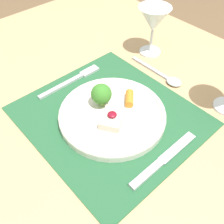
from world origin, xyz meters
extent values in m
cube|color=tan|center=(0.00, 0.00, 0.74)|extent=(1.30, 1.05, 0.03)
cylinder|color=tan|center=(-0.58, 0.45, 0.36)|extent=(0.06, 0.06, 0.73)
cube|color=#235633|center=(0.00, 0.00, 0.76)|extent=(0.41, 0.37, 0.00)
cylinder|color=silver|center=(0.01, 0.00, 0.77)|extent=(0.26, 0.26, 0.02)
torus|color=silver|center=(0.01, 0.00, 0.78)|extent=(0.26, 0.26, 0.01)
cube|color=beige|center=(0.03, -0.02, 0.79)|extent=(0.07, 0.08, 0.02)
ellipsoid|color=maroon|center=(0.03, -0.02, 0.80)|extent=(0.02, 0.02, 0.01)
cylinder|color=#84B256|center=(-0.03, 0.00, 0.78)|extent=(0.01, 0.01, 0.02)
sphere|color=#387A28|center=(-0.03, 0.00, 0.81)|extent=(0.05, 0.05, 0.05)
cylinder|color=orange|center=(0.01, 0.06, 0.79)|extent=(0.05, 0.05, 0.02)
cube|color=#B2B2B7|center=(-0.17, -0.03, 0.76)|extent=(0.01, 0.14, 0.01)
cube|color=#B2B2B7|center=(-0.17, 0.07, 0.76)|extent=(0.02, 0.06, 0.01)
cube|color=#B2B2B7|center=(0.17, -0.05, 0.76)|extent=(0.02, 0.09, 0.01)
cube|color=#B2B2B7|center=(0.17, 0.04, 0.76)|extent=(0.02, 0.11, 0.00)
cube|color=#B2B2B7|center=(-0.06, 0.22, 0.76)|extent=(0.14, 0.01, 0.01)
ellipsoid|color=#B2B2B7|center=(0.03, 0.22, 0.76)|extent=(0.04, 0.04, 0.01)
cylinder|color=white|center=(-0.12, 0.28, 0.76)|extent=(0.07, 0.07, 0.01)
cylinder|color=white|center=(-0.12, 0.28, 0.80)|extent=(0.01, 0.01, 0.07)
cone|color=white|center=(-0.12, 0.28, 0.87)|extent=(0.10, 0.10, 0.07)
camera|label=1|loc=(0.33, -0.29, 1.23)|focal=42.00mm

